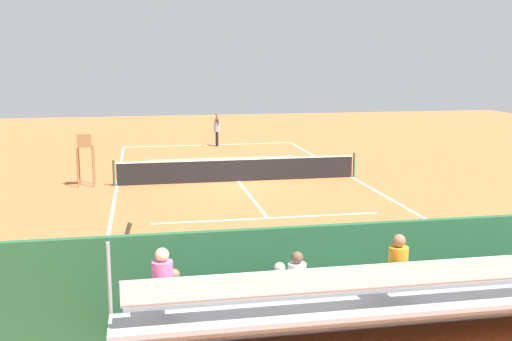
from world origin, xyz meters
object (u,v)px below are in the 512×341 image
(tennis_player, at_px, (217,129))
(tennis_ball_near, at_px, (249,148))
(courtside_bench, at_px, (453,273))
(tennis_racket, at_px, (205,145))
(tennis_net, at_px, (238,170))
(equipment_bag, at_px, (389,297))
(umpire_chair, at_px, (85,154))
(bleacher_stand, at_px, (371,304))
(tennis_ball_far, at_px, (221,147))
(line_judge, at_px, (128,269))

(tennis_player, distance_m, tennis_ball_near, 2.35)
(courtside_bench, relative_size, tennis_racket, 3.45)
(tennis_player, relative_size, tennis_ball_near, 29.18)
(tennis_player, bearing_deg, tennis_ball_near, 142.28)
(tennis_net, xyz_separation_m, courtside_bench, (-2.57, 13.27, 0.06))
(tennis_ball_near, bearing_deg, equipment_bag, 87.39)
(umpire_chair, bearing_deg, bleacher_stand, 111.32)
(tennis_racket, height_order, tennis_ball_far, tennis_ball_far)
(line_judge, bearing_deg, courtside_bench, 177.91)
(courtside_bench, distance_m, tennis_ball_far, 22.96)
(tennis_net, distance_m, equipment_bag, 13.45)
(tennis_net, height_order, tennis_ball_near, tennis_net)
(tennis_racket, relative_size, line_judge, 0.27)
(tennis_racket, xyz_separation_m, tennis_ball_far, (-0.81, 1.17, 0.02))
(tennis_racket, bearing_deg, tennis_ball_near, 145.78)
(equipment_bag, bearing_deg, tennis_ball_near, -92.61)
(courtside_bench, bearing_deg, umpire_chair, -57.00)
(tennis_net, relative_size, line_judge, 5.35)
(equipment_bag, height_order, tennis_ball_near, equipment_bag)
(courtside_bench, distance_m, equipment_bag, 1.55)
(equipment_bag, bearing_deg, tennis_net, -85.45)
(courtside_bench, xyz_separation_m, line_judge, (6.84, -0.25, 0.46))
(tennis_ball_near, relative_size, line_judge, 0.03)
(umpire_chair, height_order, courtside_bench, umpire_chair)
(bleacher_stand, distance_m, equipment_bag, 2.41)
(equipment_bag, bearing_deg, tennis_racket, -86.85)
(umpire_chair, relative_size, line_judge, 1.11)
(tennis_net, xyz_separation_m, equipment_bag, (-1.07, 13.40, -0.32))
(tennis_net, distance_m, line_judge, 13.72)
(courtside_bench, relative_size, tennis_ball_far, 27.27)
(bleacher_stand, relative_size, courtside_bench, 5.03)
(bleacher_stand, distance_m, courtside_bench, 3.42)
(bleacher_stand, relative_size, equipment_bag, 10.07)
(equipment_bag, relative_size, tennis_ball_near, 13.64)
(courtside_bench, relative_size, tennis_ball_near, 27.27)
(umpire_chair, xyz_separation_m, courtside_bench, (-8.77, 13.50, -0.76))
(bleacher_stand, xyz_separation_m, tennis_ball_far, (-0.67, -24.95, -0.90))
(bleacher_stand, bearing_deg, tennis_net, -90.45)
(courtside_bench, distance_m, tennis_player, 23.84)
(courtside_bench, height_order, equipment_bag, courtside_bench)
(tennis_ball_far, bearing_deg, umpire_chair, 54.23)
(umpire_chair, bearing_deg, line_judge, 98.26)
(tennis_net, height_order, bleacher_stand, bleacher_stand)
(tennis_racket, height_order, line_judge, line_judge)
(umpire_chair, xyz_separation_m, tennis_racket, (-5.93, -10.54, -1.30))
(tennis_racket, xyz_separation_m, tennis_ball_near, (-2.36, 1.60, 0.02))
(line_judge, bearing_deg, umpire_chair, -81.74)
(umpire_chair, bearing_deg, tennis_player, -122.80)
(umpire_chair, distance_m, tennis_ball_near, 12.26)
(tennis_player, bearing_deg, umpire_chair, 57.20)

